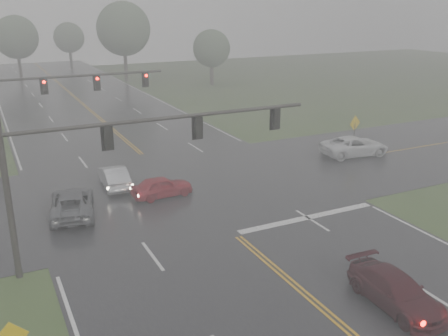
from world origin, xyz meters
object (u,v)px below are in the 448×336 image
pickup_white (354,155)px  signal_gantry_near (114,151)px  sedan_red (162,197)px  car_grey (73,215)px  signal_gantry_far (47,96)px  sedan_maroon (394,305)px  sedan_silver (115,187)px

pickup_white → signal_gantry_near: 22.35m
sedan_red → pickup_white: bearing=-87.0°
car_grey → signal_gantry_far: (0.57, 10.49, 4.93)m
pickup_white → signal_gantry_far: (-20.96, 8.47, 4.93)m
pickup_white → signal_gantry_far: size_ratio=0.42×
sedan_red → signal_gantry_far: size_ratio=0.29×
sedan_maroon → sedan_silver: bearing=112.0°
pickup_white → signal_gantry_far: bearing=75.5°
sedan_silver → signal_gantry_near: (-2.02, -9.08, 5.03)m
signal_gantry_far → car_grey: bearing=-93.1°
signal_gantry_far → sedan_silver: bearing=-69.9°
sedan_red → signal_gantry_far: (-4.79, 10.11, 4.93)m
signal_gantry_near → sedan_red: bearing=55.8°
sedan_maroon → pickup_white: pickup_white is taller
sedan_red → pickup_white: size_ratio=0.70×
sedan_maroon → signal_gantry_far: bearing=112.2°
signal_gantry_near → signal_gantry_far: 16.26m
sedan_maroon → sedan_red: 15.45m
sedan_silver → sedan_red: bearing=129.9°
sedan_maroon → pickup_white: size_ratio=0.84×
sedan_red → sedan_silver: (-2.16, 2.94, 0.00)m
car_grey → sedan_red: bearing=-164.6°
sedan_silver → car_grey: 4.61m
car_grey → pickup_white: size_ratio=0.93×
sedan_silver → signal_gantry_near: size_ratio=0.29×
car_grey → sedan_silver: bearing=-122.6°
car_grey → pickup_white: bearing=-163.3°
sedan_red → pickup_white: 16.25m
sedan_silver → signal_gantry_near: bearing=81.1°
sedan_maroon → signal_gantry_near: signal_gantry_near is taller
pickup_white → signal_gantry_far: 23.14m
car_grey → signal_gantry_near: 7.74m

